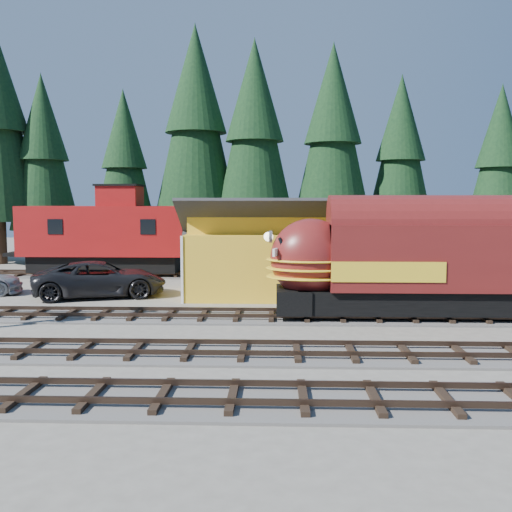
{
  "coord_description": "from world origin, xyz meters",
  "views": [
    {
      "loc": [
        -1.29,
        -20.59,
        5.07
      ],
      "look_at": [
        -2.17,
        4.0,
        2.74
      ],
      "focal_mm": 40.0,
      "sensor_mm": 36.0,
      "label": 1
    }
  ],
  "objects_px": {
    "caboose": "(106,235)",
    "pickup_truck_a": "(100,279)",
    "locomotive": "(433,265)",
    "depot": "(300,241)"
  },
  "relations": [
    {
      "from": "locomotive",
      "to": "pickup_truck_a",
      "type": "bearing_deg",
      "value": 161.59
    },
    {
      "from": "caboose",
      "to": "pickup_truck_a",
      "type": "bearing_deg",
      "value": -75.32
    },
    {
      "from": "locomotive",
      "to": "pickup_truck_a",
      "type": "xyz_separation_m",
      "value": [
        -16.17,
        5.38,
        -1.42
      ]
    },
    {
      "from": "locomotive",
      "to": "caboose",
      "type": "bearing_deg",
      "value": 142.77
    },
    {
      "from": "caboose",
      "to": "pickup_truck_a",
      "type": "relative_size",
      "value": 1.61
    },
    {
      "from": "caboose",
      "to": "pickup_truck_a",
      "type": "xyz_separation_m",
      "value": [
        2.26,
        -8.62,
        -1.88
      ]
    },
    {
      "from": "locomotive",
      "to": "caboose",
      "type": "xyz_separation_m",
      "value": [
        -18.42,
        14.0,
        0.46
      ]
    },
    {
      "from": "depot",
      "to": "pickup_truck_a",
      "type": "relative_size",
      "value": 1.84
    },
    {
      "from": "depot",
      "to": "locomotive",
      "type": "xyz_separation_m",
      "value": [
        5.44,
        -6.5,
        -0.58
      ]
    },
    {
      "from": "pickup_truck_a",
      "to": "caboose",
      "type": "bearing_deg",
      "value": -1.94
    }
  ]
}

